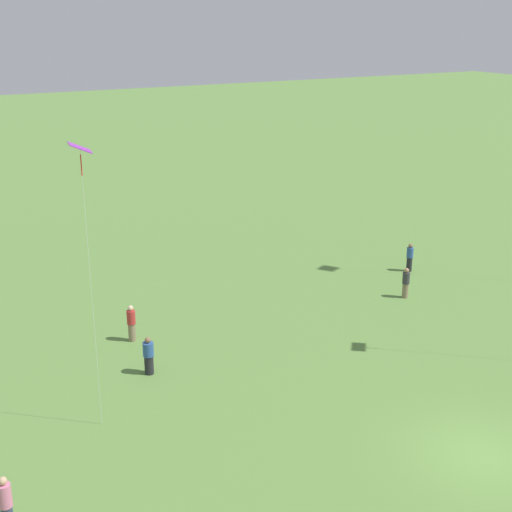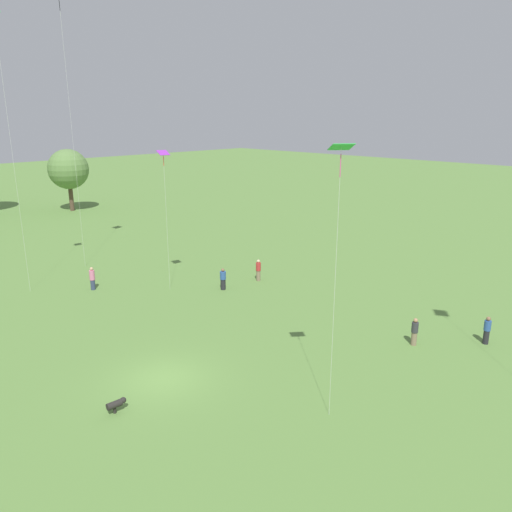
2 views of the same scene
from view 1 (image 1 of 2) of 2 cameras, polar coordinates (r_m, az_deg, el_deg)
ground_plane at (r=25.35m, az=17.58°, el=-15.03°), size 240.00×240.00×0.00m
person_0 at (r=40.75m, az=12.20°, el=-0.11°), size 0.49×0.49×1.62m
person_2 at (r=29.04m, az=-8.59°, el=-7.92°), size 0.61×0.61×1.60m
person_3 at (r=31.92m, az=-9.94°, el=-5.33°), size 0.53×0.53×1.68m
person_4 at (r=22.09m, az=-19.39°, el=-18.16°), size 0.51×0.51×1.71m
person_5 at (r=36.92m, az=11.89°, el=-2.13°), size 0.41×0.41×1.59m
kite_0 at (r=22.99m, az=-13.82°, el=7.22°), size 0.84×0.79×9.98m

